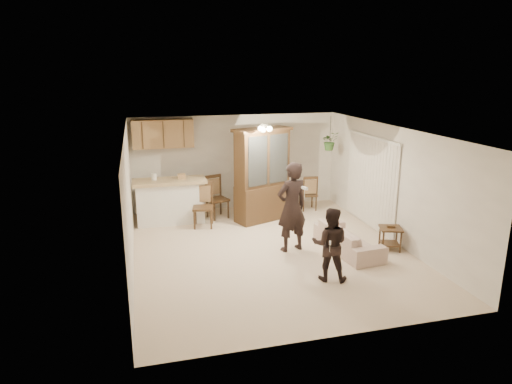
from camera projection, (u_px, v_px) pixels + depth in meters
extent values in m
plane|color=beige|center=(270.00, 251.00, 9.48)|extent=(6.50, 6.50, 0.00)
cube|color=white|center=(271.00, 131.00, 8.83)|extent=(5.50, 6.50, 0.02)
cube|color=silver|center=(236.00, 162.00, 12.19)|extent=(5.50, 0.02, 2.50)
cube|color=silver|center=(339.00, 255.00, 6.12)|extent=(5.50, 0.02, 2.50)
cube|color=silver|center=(129.00, 203.00, 8.48)|extent=(0.02, 6.50, 2.50)
cube|color=silver|center=(393.00, 185.00, 9.82)|extent=(0.02, 6.50, 2.50)
cube|color=white|center=(170.00, 203.00, 11.09)|extent=(1.60, 0.55, 1.00)
cube|color=tan|center=(169.00, 181.00, 10.95)|extent=(1.75, 0.70, 0.08)
cube|color=olive|center=(163.00, 134.00, 11.34)|extent=(1.50, 0.34, 0.70)
imported|color=#325923|center=(330.00, 141.00, 11.80)|extent=(0.43, 0.37, 0.48)
cylinder|color=#29251E|center=(330.00, 129.00, 11.71)|extent=(0.01, 0.01, 0.65)
imported|color=beige|center=(349.00, 234.00, 9.40)|extent=(0.90, 1.93, 0.73)
imported|color=black|center=(292.00, 209.00, 9.30)|extent=(0.74, 0.58, 1.80)
imported|color=black|center=(330.00, 244.00, 8.04)|extent=(0.81, 0.74, 1.35)
cube|color=#362213|center=(262.00, 202.00, 11.33)|extent=(1.45, 0.99, 0.90)
cube|color=#362213|center=(262.00, 158.00, 11.04)|extent=(1.42, 0.93, 1.34)
cube|color=silver|center=(262.00, 158.00, 11.04)|extent=(1.09, 0.45, 1.18)
cube|color=#362213|center=(262.00, 130.00, 10.85)|extent=(1.56, 1.05, 0.07)
cube|color=#362213|center=(391.00, 228.00, 9.44)|extent=(0.56, 0.56, 0.04)
cube|color=#362213|center=(390.00, 243.00, 9.53)|extent=(0.47, 0.47, 0.03)
cube|color=#362213|center=(391.00, 226.00, 9.43)|extent=(0.18, 0.15, 0.05)
cube|color=#362213|center=(217.00, 200.00, 11.48)|extent=(0.60, 0.60, 0.05)
cube|color=#8F6947|center=(217.00, 188.00, 11.41)|extent=(0.35, 0.15, 0.41)
cube|color=#362213|center=(217.00, 178.00, 11.34)|extent=(0.43, 0.18, 0.08)
cube|color=#362213|center=(203.00, 208.00, 10.82)|extent=(0.56, 0.56, 0.05)
cube|color=#8F6947|center=(203.00, 196.00, 10.75)|extent=(0.35, 0.11, 0.41)
cube|color=#362213|center=(202.00, 185.00, 10.68)|extent=(0.43, 0.13, 0.08)
cube|color=#362213|center=(308.00, 194.00, 12.17)|extent=(0.44, 0.44, 0.05)
cube|color=#8F6947|center=(308.00, 185.00, 12.10)|extent=(0.31, 0.05, 0.37)
cube|color=#362213|center=(309.00, 176.00, 12.04)|extent=(0.38, 0.06, 0.07)
cube|color=silver|center=(305.00, 188.00, 8.79)|extent=(0.09, 0.17, 0.05)
cube|color=silver|center=(330.00, 243.00, 7.70)|extent=(0.08, 0.12, 0.04)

